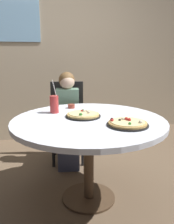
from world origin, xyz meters
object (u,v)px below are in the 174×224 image
(sauce_bowl, at_px, (71,106))
(pizza_veggie, at_px, (83,115))
(dining_table, at_px, (89,129))
(soda_cup, at_px, (54,104))
(chair_wooden, at_px, (67,117))
(diner_child, at_px, (68,125))
(pizza_cheese, at_px, (128,123))

(sauce_bowl, bearing_deg, pizza_veggie, -86.67)
(dining_table, height_order, soda_cup, soda_cup)
(dining_table, height_order, sauce_bowl, sauce_bowl)
(chair_wooden, bearing_deg, dining_table, -91.13)
(diner_child, xyz_separation_m, soda_cup, (-0.22, -0.46, 0.35))
(pizza_cheese, bearing_deg, dining_table, 131.41)
(diner_child, bearing_deg, dining_table, -88.84)
(dining_table, distance_m, diner_child, 0.78)
(dining_table, height_order, chair_wooden, chair_wooden)
(chair_wooden, height_order, diner_child, diner_child)
(chair_wooden, bearing_deg, diner_child, -100.69)
(pizza_veggie, xyz_separation_m, pizza_cheese, (0.25, -0.35, 0.00))
(pizza_veggie, height_order, pizza_cheese, same)
(dining_table, distance_m, sauce_bowl, 0.46)
(sauce_bowl, bearing_deg, diner_child, 84.73)
(dining_table, xyz_separation_m, sauce_bowl, (-0.04, 0.45, 0.11))
(pizza_veggie, relative_size, soda_cup, 1.00)
(dining_table, relative_size, soda_cup, 4.22)
(dining_table, xyz_separation_m, soda_cup, (-0.24, 0.30, 0.17))
(pizza_veggie, distance_m, pizza_cheese, 0.43)
(dining_table, xyz_separation_m, pizza_cheese, (0.23, -0.26, 0.11))
(dining_table, relative_size, pizza_veggie, 4.23)
(soda_cup, xyz_separation_m, sauce_bowl, (0.19, 0.14, -0.06))
(pizza_cheese, bearing_deg, chair_wooden, 100.00)
(pizza_cheese, bearing_deg, pizza_veggie, 125.84)
(dining_table, bearing_deg, diner_child, 91.16)
(soda_cup, bearing_deg, diner_child, 63.84)
(dining_table, height_order, diner_child, diner_child)
(pizza_cheese, distance_m, soda_cup, 0.74)
(pizza_veggie, distance_m, sauce_bowl, 0.36)
(pizza_veggie, xyz_separation_m, sauce_bowl, (-0.02, 0.36, 0.00))
(dining_table, bearing_deg, soda_cup, 128.28)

